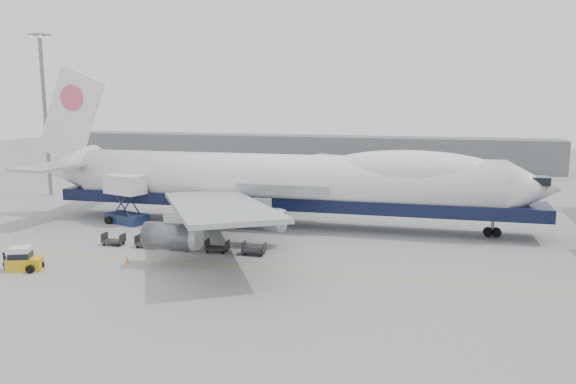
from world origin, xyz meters
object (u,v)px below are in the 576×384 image
(catering_truck, at_px, (126,196))
(baggage_tug, at_px, (23,260))
(airliner, at_px, (286,181))
(ground_worker, at_px, (5,261))

(catering_truck, xyz_separation_m, baggage_tug, (0.68, -19.90, -2.48))
(airliner, xyz_separation_m, ground_worker, (-21.18, -23.70, -4.82))
(airliner, bearing_deg, catering_truck, -169.65)
(baggage_tug, distance_m, ground_worker, 1.89)
(ground_worker, bearing_deg, airliner, -53.28)
(baggage_tug, bearing_deg, catering_truck, 70.46)
(catering_truck, xyz_separation_m, ground_worker, (-1.20, -20.05, -2.65))
(airliner, distance_m, baggage_tug, 30.80)
(catering_truck, bearing_deg, ground_worker, -74.77)
(catering_truck, relative_size, ground_worker, 3.84)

